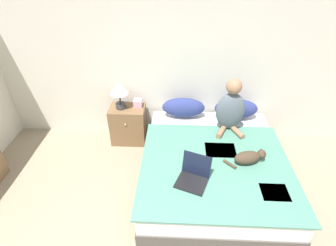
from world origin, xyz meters
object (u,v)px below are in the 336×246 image
object	(u,v)px
pillow_near	(183,107)
cat_tabby	(249,157)
bed	(212,168)
table_lamp	(119,90)
tissue_box	(138,103)
pillow_far	(236,109)
person_sitting	(231,109)
nightstand	(128,125)
laptop_open	(193,176)

from	to	relation	value
pillow_near	cat_tabby	size ratio (longest dim) A/B	1.25
bed	table_lamp	distance (m)	1.66
tissue_box	pillow_far	bearing A→B (deg)	-1.11
person_sitting	nightstand	world-z (taller)	person_sitting
laptop_open	nightstand	xyz separation A→B (m)	(-0.93, 1.25, -0.22)
pillow_far	nightstand	bearing A→B (deg)	-178.93
nightstand	tissue_box	size ratio (longest dim) A/B	4.20
laptop_open	table_lamp	distance (m)	1.65
table_lamp	tissue_box	size ratio (longest dim) A/B	3.02
bed	person_sitting	xyz separation A→B (m)	(0.24, 0.55, 0.55)
bed	laptop_open	size ratio (longest dim) A/B	4.83
pillow_near	table_lamp	bearing A→B (deg)	-178.11
cat_tabby	nightstand	xyz separation A→B (m)	(-1.58, 0.94, -0.25)
pillow_far	bed	bearing A→B (deg)	-114.40
tissue_box	table_lamp	bearing A→B (deg)	-166.67
table_lamp	nightstand	bearing A→B (deg)	0.25
person_sitting	cat_tabby	bearing A→B (deg)	-78.57
pillow_near	pillow_far	xyz separation A→B (m)	(0.76, 0.00, 0.00)
pillow_far	person_sitting	distance (m)	0.36
bed	cat_tabby	size ratio (longest dim) A/B	4.01
person_sitting	pillow_near	bearing A→B (deg)	155.19
cat_tabby	table_lamp	xyz separation A→B (m)	(-1.67, 0.94, 0.34)
cat_tabby	tissue_box	distance (m)	1.74
pillow_far	laptop_open	bearing A→B (deg)	-117.09
pillow_near	person_sitting	distance (m)	0.70
bed	nightstand	world-z (taller)	nightstand
cat_tabby	table_lamp	world-z (taller)	table_lamp
tissue_box	laptop_open	bearing A→B (deg)	-59.37
pillow_far	nightstand	distance (m)	1.62
cat_tabby	bed	bearing A→B (deg)	145.95
pillow_near	table_lamp	size ratio (longest dim) A/B	1.46
bed	laptop_open	xyz separation A→B (m)	(-0.27, -0.44, 0.29)
pillow_far	cat_tabby	distance (m)	0.97
bed	person_sitting	size ratio (longest dim) A/B	2.68
pillow_near	tissue_box	bearing A→B (deg)	177.63
pillow_far	tissue_box	world-z (taller)	pillow_far
nightstand	table_lamp	xyz separation A→B (m)	(-0.08, -0.00, 0.59)
pillow_far	pillow_near	bearing A→B (deg)	180.00
nightstand	laptop_open	bearing A→B (deg)	-53.23
pillow_near	pillow_far	bearing A→B (deg)	0.00
pillow_near	person_sitting	size ratio (longest dim) A/B	0.84
person_sitting	laptop_open	size ratio (longest dim) A/B	1.80
pillow_near	laptop_open	world-z (taller)	pillow_near
bed	pillow_far	xyz separation A→B (m)	(0.38, 0.84, 0.38)
pillow_far	table_lamp	world-z (taller)	table_lamp
bed	pillow_far	distance (m)	0.99
pillow_near	tissue_box	world-z (taller)	pillow_near
table_lamp	tissue_box	distance (m)	0.34
bed	nightstand	bearing A→B (deg)	146.23
cat_tabby	table_lamp	bearing A→B (deg)	136.24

